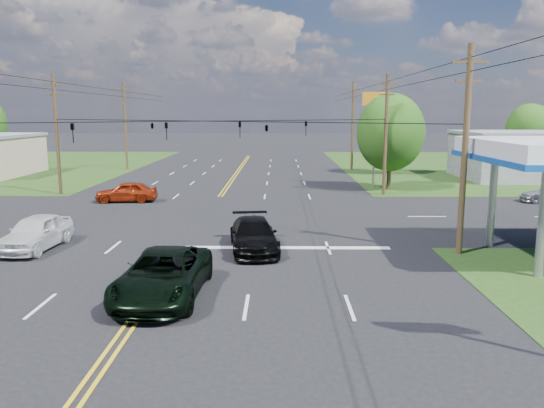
{
  "coord_description": "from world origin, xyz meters",
  "views": [
    {
      "loc": [
        4.59,
        -21.06,
        6.49
      ],
      "look_at": [
        4.25,
        6.0,
        1.83
      ],
      "focal_mm": 35.0,
      "sensor_mm": 36.0,
      "label": 1
    }
  ],
  "objects_px": {
    "pole_ne": "(386,133)",
    "pole_right_far": "(353,125)",
    "pole_se": "(465,148)",
    "pole_nw": "(57,133)",
    "tree_far_r": "(529,130)",
    "retail_ne": "(534,157)",
    "pickup_white": "(36,232)",
    "tree_right_a": "(390,133)",
    "pole_left_far": "(125,125)",
    "pickup_dkgreen": "(163,275)",
    "tree_right_b": "(390,135)",
    "suv_black": "(254,235)"
  },
  "relations": [
    {
      "from": "pole_left_far",
      "to": "suv_black",
      "type": "bearing_deg",
      "value": -65.8
    },
    {
      "from": "pole_right_far",
      "to": "tree_far_r",
      "type": "relative_size",
      "value": 1.31
    },
    {
      "from": "tree_right_a",
      "to": "pickup_dkgreen",
      "type": "bearing_deg",
      "value": -116.53
    },
    {
      "from": "tree_right_a",
      "to": "tree_far_r",
      "type": "height_order",
      "value": "tree_right_a"
    },
    {
      "from": "tree_right_a",
      "to": "pole_right_far",
      "type": "bearing_deg",
      "value": 93.58
    },
    {
      "from": "pole_nw",
      "to": "pole_ne",
      "type": "xyz_separation_m",
      "value": [
        26.0,
        0.0,
        0.0
      ]
    },
    {
      "from": "retail_ne",
      "to": "pickup_white",
      "type": "bearing_deg",
      "value": -142.63
    },
    {
      "from": "pole_se",
      "to": "pole_right_far",
      "type": "relative_size",
      "value": 0.95
    },
    {
      "from": "pole_ne",
      "to": "retail_ne",
      "type": "bearing_deg",
      "value": 32.91
    },
    {
      "from": "pole_nw",
      "to": "tree_right_b",
      "type": "relative_size",
      "value": 1.34
    },
    {
      "from": "tree_far_r",
      "to": "pole_se",
      "type": "bearing_deg",
      "value": -118.3
    },
    {
      "from": "tree_far_r",
      "to": "suv_black",
      "type": "height_order",
      "value": "tree_far_r"
    },
    {
      "from": "pole_ne",
      "to": "pole_right_far",
      "type": "xyz_separation_m",
      "value": [
        0.0,
        19.0,
        0.25
      ]
    },
    {
      "from": "retail_ne",
      "to": "pole_right_far",
      "type": "height_order",
      "value": "pole_right_far"
    },
    {
      "from": "pole_nw",
      "to": "tree_right_b",
      "type": "bearing_deg",
      "value": 26.95
    },
    {
      "from": "pole_right_far",
      "to": "tree_right_b",
      "type": "relative_size",
      "value": 1.41
    },
    {
      "from": "tree_right_b",
      "to": "pickup_dkgreen",
      "type": "distance_m",
      "value": 42.33
    },
    {
      "from": "pickup_white",
      "to": "pole_nw",
      "type": "bearing_deg",
      "value": 112.55
    },
    {
      "from": "retail_ne",
      "to": "pickup_dkgreen",
      "type": "height_order",
      "value": "retail_ne"
    },
    {
      "from": "pole_se",
      "to": "pickup_dkgreen",
      "type": "relative_size",
      "value": 1.6
    },
    {
      "from": "tree_right_a",
      "to": "tree_right_b",
      "type": "relative_size",
      "value": 1.15
    },
    {
      "from": "pole_left_far",
      "to": "pole_nw",
      "type": "bearing_deg",
      "value": -90.0
    },
    {
      "from": "pole_se",
      "to": "tree_far_r",
      "type": "relative_size",
      "value": 1.25
    },
    {
      "from": "tree_right_a",
      "to": "suv_black",
      "type": "distance_m",
      "value": 23.44
    },
    {
      "from": "pole_se",
      "to": "tree_right_b",
      "type": "bearing_deg",
      "value": 83.95
    },
    {
      "from": "retail_ne",
      "to": "tree_right_a",
      "type": "xyz_separation_m",
      "value": [
        -16.0,
        -8.0,
        2.67
      ]
    },
    {
      "from": "pole_left_far",
      "to": "pickup_white",
      "type": "xyz_separation_m",
      "value": [
        5.9,
        -36.33,
        -4.34
      ]
    },
    {
      "from": "pickup_dkgreen",
      "to": "pole_right_far",
      "type": "bearing_deg",
      "value": 75.84
    },
    {
      "from": "pole_se",
      "to": "tree_right_a",
      "type": "relative_size",
      "value": 1.16
    },
    {
      "from": "retail_ne",
      "to": "pole_left_far",
      "type": "xyz_separation_m",
      "value": [
        -43.0,
        8.0,
        2.97
      ]
    },
    {
      "from": "retail_ne",
      "to": "tree_far_r",
      "type": "height_order",
      "value": "tree_far_r"
    },
    {
      "from": "pole_left_far",
      "to": "tree_right_a",
      "type": "relative_size",
      "value": 1.22
    },
    {
      "from": "retail_ne",
      "to": "tree_right_b",
      "type": "height_order",
      "value": "tree_right_b"
    },
    {
      "from": "pole_ne",
      "to": "tree_far_r",
      "type": "xyz_separation_m",
      "value": [
        21.0,
        21.0,
        -0.37
      ]
    },
    {
      "from": "pole_right_far",
      "to": "pickup_dkgreen",
      "type": "distance_m",
      "value": 45.03
    },
    {
      "from": "pole_ne",
      "to": "tree_right_b",
      "type": "bearing_deg",
      "value": 76.87
    },
    {
      "from": "pole_nw",
      "to": "tree_right_a",
      "type": "height_order",
      "value": "pole_nw"
    },
    {
      "from": "pole_se",
      "to": "pole_nw",
      "type": "height_order",
      "value": "same"
    },
    {
      "from": "tree_far_r",
      "to": "pickup_white",
      "type": "height_order",
      "value": "tree_far_r"
    },
    {
      "from": "pickup_white",
      "to": "pole_se",
      "type": "bearing_deg",
      "value": 1.85
    },
    {
      "from": "pole_right_far",
      "to": "suv_black",
      "type": "xyz_separation_m",
      "value": [
        -9.6,
        -36.5,
        -4.41
      ]
    },
    {
      "from": "pole_left_far",
      "to": "tree_right_a",
      "type": "xyz_separation_m",
      "value": [
        27.0,
        -16.0,
        -0.3
      ]
    },
    {
      "from": "pole_left_far",
      "to": "pole_se",
      "type": "bearing_deg",
      "value": -54.9
    },
    {
      "from": "pole_nw",
      "to": "tree_far_r",
      "type": "xyz_separation_m",
      "value": [
        47.0,
        21.0,
        -0.37
      ]
    },
    {
      "from": "pole_se",
      "to": "suv_black",
      "type": "bearing_deg",
      "value": 177.02
    },
    {
      "from": "pickup_dkgreen",
      "to": "tree_right_a",
      "type": "bearing_deg",
      "value": 65.5
    },
    {
      "from": "tree_right_a",
      "to": "suv_black",
      "type": "bearing_deg",
      "value": -117.34
    },
    {
      "from": "retail_ne",
      "to": "pole_nw",
      "type": "distance_m",
      "value": 44.47
    },
    {
      "from": "suv_black",
      "to": "pickup_dkgreen",
      "type": "bearing_deg",
      "value": -121.33
    },
    {
      "from": "pole_se",
      "to": "pickup_dkgreen",
      "type": "xyz_separation_m",
      "value": [
        -12.5,
        -6.04,
        -4.09
      ]
    }
  ]
}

